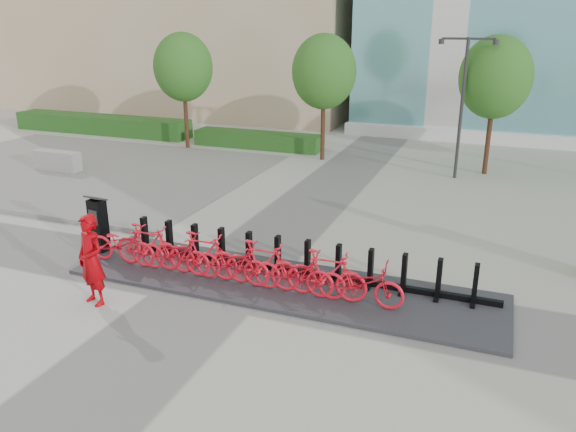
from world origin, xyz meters
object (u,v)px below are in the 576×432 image
(worker_red, at_px, (91,260))
(bike_0, at_px, (122,244))
(kiosk, at_px, (99,224))
(jersey_barrier, at_px, (57,161))

(worker_red, bearing_deg, bike_0, 125.95)
(bike_0, bearing_deg, kiosk, 66.71)
(bike_0, distance_m, jersey_barrier, 10.40)
(kiosk, bearing_deg, worker_red, -46.62)
(kiosk, xyz_separation_m, jersey_barrier, (-7.01, 6.20, -0.40))
(kiosk, bearing_deg, bike_0, -16.09)
(kiosk, height_order, worker_red, worker_red)
(kiosk, xyz_separation_m, worker_red, (1.61, -2.20, 0.19))
(kiosk, relative_size, worker_red, 0.76)
(kiosk, bearing_deg, jersey_barrier, 145.71)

